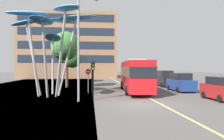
# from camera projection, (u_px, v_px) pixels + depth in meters

# --- Properties ---
(ground) EXTENTS (120.00, 240.00, 0.10)m
(ground) POSITION_uv_depth(u_px,v_px,m) (130.00, 105.00, 16.00)
(ground) COLOR #54514F
(red_bus) EXTENTS (3.22, 10.84, 3.68)m
(red_bus) POSITION_uv_depth(u_px,v_px,m) (135.00, 74.00, 24.02)
(red_bus) COLOR red
(red_bus) RESTS_ON ground
(leaf_sculpture) EXTENTS (9.23, 8.65, 8.41)m
(leaf_sculpture) POSITION_uv_depth(u_px,v_px,m) (52.00, 26.00, 20.63)
(leaf_sculpture) COLOR #9EA0A5
(leaf_sculpture) RESTS_ON ground
(traffic_light_kerb_near) EXTENTS (0.28, 0.42, 3.32)m
(traffic_light_kerb_near) POSITION_uv_depth(u_px,v_px,m) (93.00, 72.00, 18.33)
(traffic_light_kerb_near) COLOR black
(traffic_light_kerb_near) RESTS_ON ground
(traffic_light_kerb_far) EXTENTS (0.28, 0.42, 3.33)m
(traffic_light_kerb_far) POSITION_uv_depth(u_px,v_px,m) (92.00, 71.00, 23.18)
(traffic_light_kerb_far) COLOR black
(traffic_light_kerb_far) RESTS_ON ground
(car_parked_near) EXTENTS (2.01, 3.90, 1.98)m
(car_parked_near) POSITION_uv_depth(u_px,v_px,m) (221.00, 89.00, 18.05)
(car_parked_near) COLOR maroon
(car_parked_near) RESTS_ON ground
(car_parked_mid) EXTENTS (2.06, 4.51, 2.13)m
(car_parked_mid) POSITION_uv_depth(u_px,v_px,m) (181.00, 83.00, 24.93)
(car_parked_mid) COLOR navy
(car_parked_mid) RESTS_ON ground
(car_parked_far) EXTENTS (2.09, 4.47, 2.33)m
(car_parked_far) POSITION_uv_depth(u_px,v_px,m) (165.00, 79.00, 31.35)
(car_parked_far) COLOR black
(car_parked_far) RESTS_ON ground
(car_side_street) EXTENTS (1.96, 4.12, 2.40)m
(car_side_street) POSITION_uv_depth(u_px,v_px,m) (149.00, 77.00, 38.19)
(car_side_street) COLOR gold
(car_side_street) RESTS_ON ground
(car_far_side) EXTENTS (1.92, 3.86, 2.30)m
(car_far_side) POSITION_uv_depth(u_px,v_px,m) (142.00, 76.00, 43.69)
(car_far_side) COLOR maroon
(car_far_side) RESTS_ON ground
(street_lamp) EXTENTS (1.77, 0.44, 8.59)m
(street_lamp) POSITION_uv_depth(u_px,v_px,m) (83.00, 35.00, 17.28)
(street_lamp) COLOR gray
(street_lamp) RESTS_ON ground
(tree_pavement_near) EXTENTS (3.87, 5.33, 7.84)m
(tree_pavement_near) POSITION_uv_depth(u_px,v_px,m) (66.00, 45.00, 29.39)
(tree_pavement_near) COLOR brown
(tree_pavement_near) RESTS_ON ground
(tree_pavement_far) EXTENTS (5.08, 5.15, 7.24)m
(tree_pavement_far) POSITION_uv_depth(u_px,v_px,m) (69.00, 56.00, 40.75)
(tree_pavement_far) COLOR brown
(tree_pavement_far) RESTS_ON ground
(no_entry_sign) EXTENTS (0.60, 0.12, 2.61)m
(no_entry_sign) POSITION_uv_depth(u_px,v_px,m) (88.00, 77.00, 23.30)
(no_entry_sign) COLOR gray
(no_entry_sign) RESTS_ON ground
(backdrop_building) EXTENTS (24.90, 12.23, 16.91)m
(backdrop_building) POSITION_uv_depth(u_px,v_px,m) (69.00, 47.00, 58.50)
(backdrop_building) COLOR #936B4C
(backdrop_building) RESTS_ON ground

